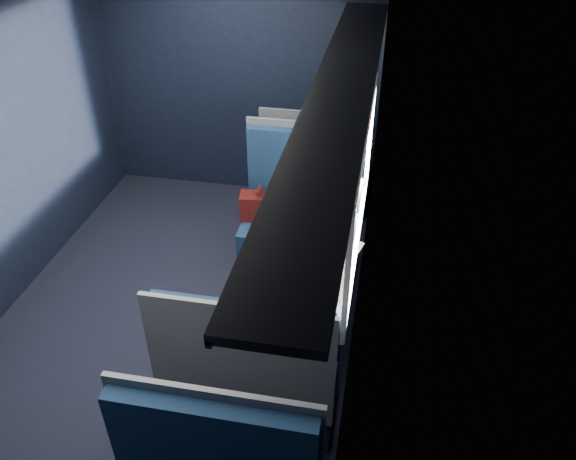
% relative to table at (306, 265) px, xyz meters
% --- Properties ---
extents(ground, '(2.80, 4.20, 0.01)m').
position_rel_table_xyz_m(ground, '(-1.03, 0.00, -0.67)').
color(ground, black).
extents(room_shell, '(3.00, 4.40, 2.40)m').
position_rel_table_xyz_m(room_shell, '(-1.01, 0.00, 0.81)').
color(room_shell, black).
rests_on(room_shell, ground).
extents(table, '(0.62, 1.00, 0.74)m').
position_rel_table_xyz_m(table, '(0.00, 0.00, 0.00)').
color(table, '#54565E').
rests_on(table, ground).
extents(seat_bay_near, '(1.06, 0.62, 1.26)m').
position_rel_table_xyz_m(seat_bay_near, '(-0.20, 0.87, -0.24)').
color(seat_bay_near, '#0C1E38').
rests_on(seat_bay_near, ground).
extents(seat_bay_far, '(1.04, 0.62, 1.26)m').
position_rel_table_xyz_m(seat_bay_far, '(-0.18, -0.87, -0.25)').
color(seat_bay_far, '#0C1E38').
rests_on(seat_bay_far, ground).
extents(seat_row_front, '(1.04, 0.51, 1.16)m').
position_rel_table_xyz_m(seat_row_front, '(-0.18, 1.80, -0.25)').
color(seat_row_front, '#0C1E38').
rests_on(seat_row_front, ground).
extents(man, '(0.53, 0.56, 1.32)m').
position_rel_table_xyz_m(man, '(0.07, 0.70, 0.06)').
color(man, black).
rests_on(man, ground).
extents(woman, '(0.53, 0.56, 1.32)m').
position_rel_table_xyz_m(woman, '(0.07, -0.71, 0.06)').
color(woman, black).
rests_on(woman, ground).
extents(papers, '(0.80, 0.98, 0.01)m').
position_rel_table_xyz_m(papers, '(-0.00, -0.10, 0.08)').
color(papers, white).
rests_on(papers, table).
extents(laptop, '(0.23, 0.29, 0.21)m').
position_rel_table_xyz_m(laptop, '(0.18, 0.04, 0.14)').
color(laptop, silver).
rests_on(laptop, table).
extents(bottle_small, '(0.07, 0.07, 0.25)m').
position_rel_table_xyz_m(bottle_small, '(0.30, 0.29, 0.19)').
color(bottle_small, silver).
rests_on(bottle_small, table).
extents(cup, '(0.07, 0.07, 0.08)m').
position_rel_table_xyz_m(cup, '(0.26, 0.44, 0.12)').
color(cup, white).
rests_on(cup, table).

